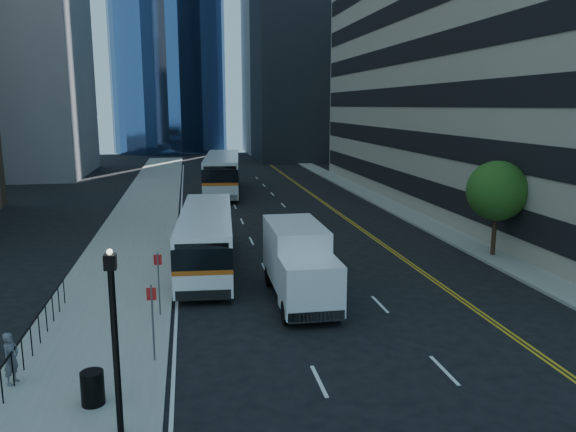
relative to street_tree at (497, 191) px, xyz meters
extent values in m
plane|color=black|center=(-9.00, -8.00, -3.64)|extent=(160.00, 160.00, 0.00)
cube|color=gray|center=(-19.50, 17.00, -3.57)|extent=(5.00, 90.00, 0.15)
cube|color=gray|center=(0.00, 17.00, -3.57)|extent=(2.00, 90.00, 0.15)
cylinder|color=#332114|center=(0.00, 0.00, -2.39)|extent=(0.24, 0.24, 2.20)
sphere|color=#144616|center=(0.00, 0.00, 0.01)|extent=(3.20, 3.20, 3.20)
cylinder|color=black|center=(-18.00, -14.00, -1.39)|extent=(0.16, 0.16, 4.20)
cube|color=black|center=(-18.00, -14.00, 0.89)|extent=(0.28, 0.28, 0.36)
cube|color=white|center=(-15.35, 0.56, -2.79)|extent=(3.18, 11.48, 1.04)
cube|color=#CA5513|center=(-15.35, 0.56, -2.18)|extent=(3.20, 11.50, 0.21)
cube|color=black|center=(-15.35, 0.56, -1.66)|extent=(3.20, 11.50, 0.85)
cube|color=white|center=(-15.35, 0.56, -0.95)|extent=(3.18, 11.48, 0.47)
cylinder|color=black|center=(-16.68, -2.76, -3.17)|extent=(0.34, 0.96, 0.95)
cylinder|color=black|center=(-14.46, -2.90, -3.17)|extent=(0.34, 0.96, 0.95)
cylinder|color=black|center=(-16.27, 3.65, -3.17)|extent=(0.34, 0.96, 0.95)
cylinder|color=black|center=(-14.05, 3.51, -3.17)|extent=(0.34, 0.96, 0.95)
cube|color=silver|center=(-13.00, 25.50, -2.61)|extent=(4.20, 13.94, 1.26)
cube|color=#D75A14|center=(-13.00, 25.50, -1.87)|extent=(4.22, 13.96, 0.25)
cube|color=black|center=(-13.00, 25.50, -1.24)|extent=(4.22, 13.96, 1.03)
cube|color=silver|center=(-13.00, 25.50, -0.38)|extent=(4.20, 13.94, 0.57)
cylinder|color=black|center=(-14.73, 21.52, -3.07)|extent=(0.44, 1.17, 1.14)
cylinder|color=black|center=(-12.01, 21.27, -3.07)|extent=(0.44, 1.17, 1.14)
cylinder|color=black|center=(-14.03, 29.27, -3.07)|extent=(0.44, 1.17, 1.14)
cylinder|color=black|center=(-11.31, 29.02, -3.07)|extent=(0.44, 1.17, 1.14)
cube|color=white|center=(-11.70, -7.20, -2.29)|extent=(2.24, 2.05, 1.95)
cube|color=black|center=(-11.71, -8.08, -1.92)|extent=(2.03, 0.07, 1.02)
cube|color=white|center=(-11.69, -3.94, -1.73)|extent=(2.25, 4.47, 2.42)
cube|color=black|center=(-11.70, -4.97, -3.13)|extent=(1.65, 6.15, 0.23)
cylinder|color=black|center=(-12.70, -7.38, -3.19)|extent=(0.26, 0.89, 0.89)
cylinder|color=black|center=(-10.71, -7.39, -3.19)|extent=(0.26, 0.89, 0.89)
cylinder|color=black|center=(-12.69, -2.73, -3.19)|extent=(0.26, 0.89, 0.89)
cylinder|color=black|center=(-10.69, -2.74, -3.19)|extent=(0.26, 0.89, 0.89)
cylinder|color=black|center=(-18.88, -12.45, -3.02)|extent=(0.66, 0.66, 0.93)
imported|color=#56555D|center=(-21.37, -10.84, -2.71)|extent=(0.54, 0.66, 1.56)
camera|label=1|loc=(-16.13, -27.09, 4.45)|focal=35.00mm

